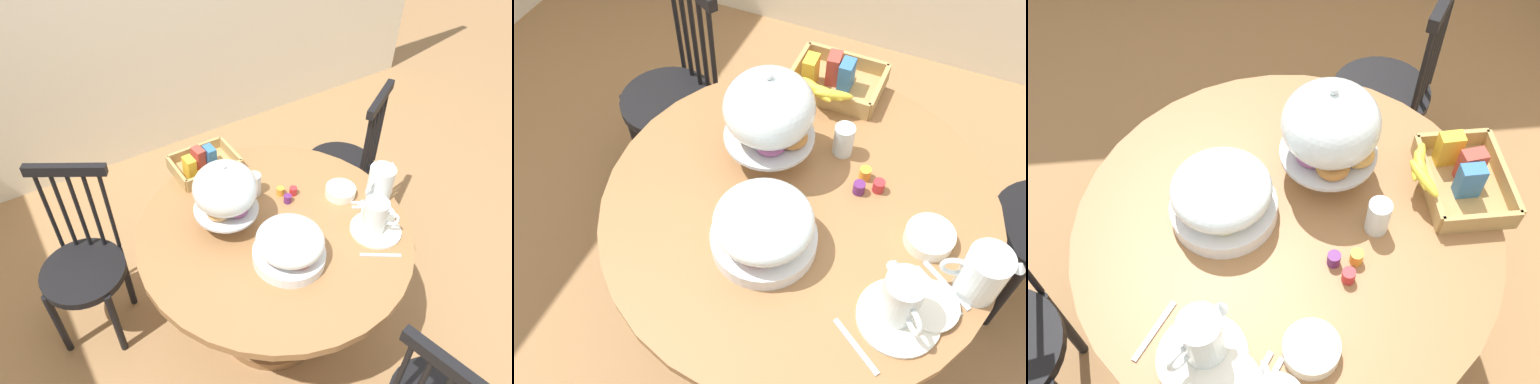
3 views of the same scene
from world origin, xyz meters
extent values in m
plane|color=#997047|center=(0.00, 0.00, 0.00)|extent=(10.00, 10.00, 0.00)
cylinder|color=olive|center=(-0.13, 0.06, 0.72)|extent=(1.20, 1.20, 0.04)
cylinder|color=brown|center=(-0.13, 0.06, 0.39)|extent=(0.14, 0.14, 0.63)
cylinder|color=brown|center=(-0.13, 0.06, 0.03)|extent=(0.56, 0.56, 0.06)
cylinder|color=black|center=(-0.90, 0.52, 0.45)|extent=(0.40, 0.40, 0.04)
cylinder|color=black|center=(-1.09, 0.47, 0.23)|extent=(0.04, 0.04, 0.45)
cylinder|color=black|center=(-0.85, 0.33, 0.23)|extent=(0.04, 0.04, 0.45)
cylinder|color=black|center=(-0.94, 0.71, 0.23)|extent=(0.04, 0.04, 0.45)
cylinder|color=black|center=(-0.70, 0.57, 0.23)|extent=(0.04, 0.04, 0.45)
cylinder|color=black|center=(-0.93, 0.73, 0.69)|extent=(0.02, 0.02, 0.48)
cylinder|color=black|center=(-0.87, 0.69, 0.69)|extent=(0.02, 0.02, 0.48)
cylinder|color=black|center=(-0.81, 0.66, 0.69)|extent=(0.02, 0.02, 0.48)
cylinder|color=black|center=(-0.75, 0.62, 0.69)|extent=(0.02, 0.02, 0.48)
cylinder|color=black|center=(-0.69, 0.58, 0.69)|extent=(0.02, 0.02, 0.48)
cube|color=black|center=(-0.81, 0.66, 0.95)|extent=(0.33, 0.22, 0.05)
cylinder|color=black|center=(0.17, -0.66, 0.23)|extent=(0.04, 0.04, 0.45)
cylinder|color=black|center=(-0.12, -0.72, 0.69)|extent=(0.02, 0.02, 0.48)
cube|color=black|center=(-0.10, -0.86, 0.95)|extent=(0.11, 0.36, 0.05)
cylinder|color=black|center=(0.65, 0.51, 0.45)|extent=(0.40, 0.40, 0.04)
cylinder|color=black|center=(0.70, 0.70, 0.23)|extent=(0.04, 0.04, 0.45)
cylinder|color=black|center=(0.46, 0.56, 0.23)|extent=(0.04, 0.04, 0.45)
cylinder|color=black|center=(0.84, 0.46, 0.23)|extent=(0.04, 0.04, 0.45)
cylinder|color=black|center=(0.60, 0.32, 0.23)|extent=(0.04, 0.04, 0.45)
cylinder|color=black|center=(0.85, 0.44, 0.69)|extent=(0.02, 0.02, 0.48)
cylinder|color=black|center=(0.79, 0.40, 0.69)|extent=(0.02, 0.02, 0.48)
cylinder|color=black|center=(0.73, 0.37, 0.69)|extent=(0.02, 0.02, 0.48)
cylinder|color=black|center=(0.67, 0.33, 0.69)|extent=(0.02, 0.02, 0.48)
cylinder|color=black|center=(0.61, 0.30, 0.69)|extent=(0.02, 0.02, 0.48)
cube|color=black|center=(0.73, 0.37, 0.95)|extent=(0.33, 0.21, 0.05)
cylinder|color=silver|center=(-0.29, 0.19, 0.75)|extent=(0.12, 0.12, 0.02)
cylinder|color=silver|center=(-0.29, 0.19, 0.79)|extent=(0.03, 0.03, 0.09)
cylinder|color=silver|center=(-0.29, 0.19, 0.84)|extent=(0.28, 0.28, 0.01)
torus|color=#B27033|center=(-0.21, 0.19, 0.86)|extent=(0.10, 0.10, 0.03)
torus|color=#D19347|center=(-0.25, 0.26, 0.86)|extent=(0.10, 0.10, 0.03)
torus|color=#935628|center=(-0.34, 0.24, 0.86)|extent=(0.10, 0.10, 0.03)
torus|color=tan|center=(-0.34, 0.16, 0.86)|extent=(0.10, 0.10, 0.03)
torus|color=#994C84|center=(-0.26, 0.14, 0.86)|extent=(0.10, 0.10, 0.03)
ellipsoid|color=silver|center=(-0.29, 0.19, 0.95)|extent=(0.27, 0.27, 0.22)
sphere|color=silver|center=(-0.29, 0.19, 1.07)|extent=(0.02, 0.02, 0.02)
cylinder|color=silver|center=(-0.17, -0.12, 0.77)|extent=(0.30, 0.30, 0.05)
ellipsoid|color=beige|center=(-0.10, -0.12, 0.80)|extent=(0.09, 0.09, 0.03)
ellipsoid|color=#8CBF59|center=(-0.17, -0.05, 0.80)|extent=(0.09, 0.09, 0.03)
ellipsoid|color=#6B2D4C|center=(-0.24, -0.12, 0.80)|extent=(0.09, 0.09, 0.03)
ellipsoid|color=#CC3D33|center=(-0.16, -0.19, 0.80)|extent=(0.09, 0.09, 0.03)
ellipsoid|color=silver|center=(-0.17, -0.12, 0.85)|extent=(0.28, 0.28, 0.13)
cylinder|color=silver|center=(0.41, -0.02, 0.82)|extent=(0.12, 0.12, 0.16)
cylinder|color=orange|center=(0.41, -0.02, 0.80)|extent=(0.10, 0.10, 0.11)
cone|color=silver|center=(0.47, -0.01, 0.89)|extent=(0.04, 0.04, 0.03)
torus|color=silver|center=(0.33, -0.04, 0.83)|extent=(0.08, 0.03, 0.07)
cylinder|color=silver|center=(0.23, -0.17, 0.82)|extent=(0.10, 0.10, 0.17)
cylinder|color=white|center=(0.23, -0.17, 0.80)|extent=(0.09, 0.09, 0.11)
cone|color=silver|center=(0.19, -0.13, 0.90)|extent=(0.05, 0.05, 0.03)
torus|color=silver|center=(0.27, -0.23, 0.83)|extent=(0.06, 0.06, 0.07)
cube|color=tan|center=(-0.19, 0.58, 0.75)|extent=(0.30, 0.22, 0.01)
cube|color=tan|center=(-0.19, 0.47, 0.78)|extent=(0.30, 0.02, 0.07)
cube|color=tan|center=(-0.19, 0.69, 0.78)|extent=(0.30, 0.02, 0.07)
cube|color=tan|center=(-0.34, 0.58, 0.78)|extent=(0.02, 0.22, 0.07)
cube|color=tan|center=(-0.04, 0.58, 0.78)|extent=(0.02, 0.22, 0.07)
cube|color=gold|center=(-0.29, 0.55, 0.81)|extent=(0.05, 0.07, 0.11)
cube|color=#B23D33|center=(-0.22, 0.59, 0.81)|extent=(0.05, 0.07, 0.11)
cube|color=#336BAD|center=(-0.17, 0.57, 0.81)|extent=(0.04, 0.07, 0.11)
ellipsoid|color=yellow|center=(-0.22, 0.44, 0.84)|extent=(0.14, 0.08, 0.05)
ellipsoid|color=yellow|center=(-0.19, 0.44, 0.84)|extent=(0.13, 0.03, 0.05)
ellipsoid|color=yellow|center=(-0.16, 0.44, 0.84)|extent=(0.14, 0.08, 0.05)
cylinder|color=white|center=(0.24, -0.19, 0.75)|extent=(0.22, 0.22, 0.01)
cylinder|color=white|center=(0.31, -0.13, 0.76)|extent=(0.15, 0.15, 0.01)
cylinder|color=white|center=(0.26, 0.07, 0.76)|extent=(0.14, 0.14, 0.04)
cylinder|color=silver|center=(-0.08, 0.30, 0.80)|extent=(0.06, 0.06, 0.11)
cylinder|color=#B7282D|center=(0.07, 0.19, 0.76)|extent=(0.04, 0.04, 0.04)
cylinder|color=orange|center=(0.02, 0.22, 0.76)|extent=(0.04, 0.04, 0.04)
cylinder|color=#5B2366|center=(0.02, 0.16, 0.76)|extent=(0.04, 0.04, 0.04)
cube|color=silver|center=(0.32, -0.07, 0.74)|extent=(0.15, 0.10, 0.01)
cube|color=silver|center=(0.34, -0.04, 0.74)|extent=(0.15, 0.10, 0.01)
cube|color=silver|center=(0.17, -0.30, 0.74)|extent=(0.15, 0.10, 0.01)
camera|label=1|loc=(-0.95, -1.13, 2.29)|focal=33.86mm
camera|label=2|loc=(0.17, -0.86, 2.07)|focal=38.51mm
camera|label=3|loc=(0.73, -0.04, 2.05)|focal=39.24mm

